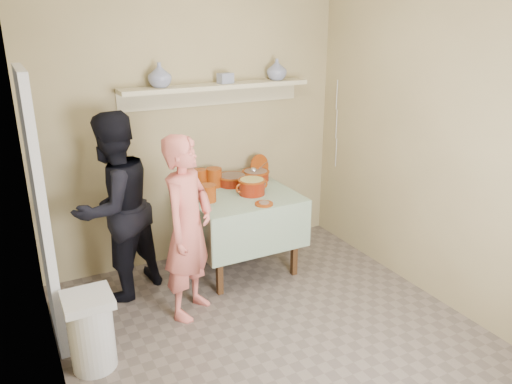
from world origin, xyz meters
TOP-DOWN VIEW (x-y plane):
  - ground at (0.00, 0.00)m, footprint 3.50×3.50m
  - tile_panel at (-1.46, 0.95)m, footprint 0.06×0.70m
  - plate_stack_a at (-0.01, 1.59)m, footprint 0.13×0.13m
  - plate_stack_b at (0.12, 1.55)m, footprint 0.15×0.15m
  - bowl_stack at (-0.09, 1.20)m, footprint 0.15×0.15m
  - empty_bowl at (-0.09, 1.34)m, footprint 0.18×0.18m
  - propped_lid at (0.63, 1.60)m, footprint 0.25×0.14m
  - vase_right at (0.83, 1.62)m, footprint 0.22×0.22m
  - vase_left at (-0.33, 1.63)m, footprint 0.24×0.24m
  - ceramic_box at (0.28, 1.62)m, footprint 0.15×0.12m
  - person_cook at (-0.44, 0.76)m, footprint 0.64×0.63m
  - person_helper at (-0.88, 1.32)m, footprint 0.98×0.91m
  - room_shell at (0.00, 0.00)m, footprint 3.04×3.54m
  - serving_table at (0.25, 1.28)m, footprint 0.97×0.97m
  - cazuela_meat_a at (0.29, 1.52)m, footprint 0.30×0.30m
  - cazuela_meat_b at (0.56, 1.54)m, footprint 0.28×0.28m
  - ladle at (0.53, 1.53)m, footprint 0.08×0.26m
  - cazuela_rice at (0.34, 1.19)m, footprint 0.33×0.25m
  - front_plate at (0.30, 0.90)m, footprint 0.16×0.16m
  - wall_shelf at (0.20, 1.65)m, footprint 1.80×0.25m
  - trash_bin at (-1.29, 0.42)m, footprint 0.32×0.32m
  - electrical_cord at (1.47, 1.48)m, footprint 0.01×0.05m

SIDE VIEW (x-z plane):
  - ground at x=0.00m, z-range 0.00..0.00m
  - trash_bin at x=-1.29m, z-range 0.00..0.56m
  - serving_table at x=0.25m, z-range 0.26..1.02m
  - person_cook at x=-0.44m, z-range 0.00..1.49m
  - front_plate at x=0.30m, z-range 0.76..0.78m
  - empty_bowl at x=-0.09m, z-range 0.76..0.81m
  - person_helper at x=-0.88m, z-range 0.00..1.61m
  - cazuela_meat_a at x=0.29m, z-range 0.77..0.87m
  - cazuela_meat_b at x=0.56m, z-range 0.77..0.87m
  - bowl_stack at x=-0.09m, z-range 0.76..0.91m
  - cazuela_rice at x=0.34m, z-range 0.77..0.92m
  - plate_stack_a at x=-0.01m, z-range 0.76..0.94m
  - plate_stack_b at x=0.12m, z-range 0.76..0.94m
  - ladle at x=0.53m, z-range 0.78..0.97m
  - propped_lid at x=0.63m, z-range 0.76..1.00m
  - tile_panel at x=-1.46m, z-range 0.00..2.00m
  - electrical_cord at x=1.47m, z-range 0.80..1.70m
  - room_shell at x=0.00m, z-range 0.30..2.92m
  - wall_shelf at x=0.20m, z-range 1.57..1.78m
  - ceramic_box at x=0.28m, z-range 1.72..1.81m
  - vase_right at x=0.83m, z-range 1.72..1.92m
  - vase_left at x=-0.33m, z-range 1.72..1.93m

